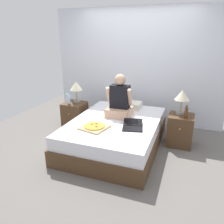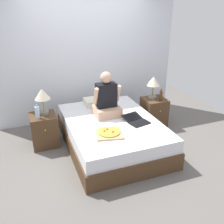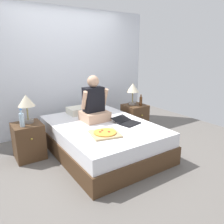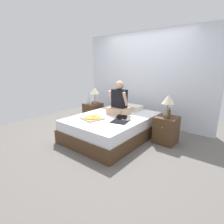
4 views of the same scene
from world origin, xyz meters
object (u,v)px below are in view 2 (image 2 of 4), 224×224
Objects in this scene: beer_bottle at (161,96)px; laptop at (137,121)px; person_seated at (106,100)px; lamp_on_right_nightstand at (153,83)px; bed at (112,133)px; water_bottle at (37,112)px; lamp_on_left_nightstand at (42,96)px; nightstand_right at (154,112)px; pizza_box at (109,133)px; nightstand_left at (44,130)px.

laptop is at bearing -144.24° from beer_bottle.
person_seated is (-1.17, -0.12, 0.12)m from beer_bottle.
beer_bottle is at bearing -56.31° from lamp_on_right_nightstand.
laptop is (0.37, -0.21, 0.27)m from bed.
water_bottle is at bearing 162.54° from bed.
water_bottle is at bearing 179.75° from beer_bottle.
laptop is at bearing -26.87° from lamp_on_left_nightstand.
lamp_on_left_nightstand is 0.28m from water_bottle.
nightstand_right is 1.21× the size of laptop.
person_seated is at bearing -168.63° from nightstand_right.
water_bottle is 2.30m from nightstand_right.
beer_bottle reaches higher than pizza_box.
water_bottle reaches higher than laptop.
laptop is at bearing -137.13° from nightstand_right.
lamp_on_right_nightstand is 1.11m from person_seated.
person_seated is 0.76m from pizza_box.
water_bottle is 1.27m from pizza_box.
water_bottle is (-0.08, -0.09, 0.40)m from nightstand_left.
nightstand_left is at bearing 168.48° from person_seated.
nightstand_left is at bearing 134.42° from pizza_box.
beer_bottle reaches higher than nightstand_right.
nightstand_left is (-1.09, 0.46, 0.04)m from bed.
nightstand_left is 1.28m from pizza_box.
lamp_on_left_nightstand is at bearing 180.00° from lamp_on_right_nightstand.
nightstand_right is at bearing 11.37° from person_seated.
person_seated is (-1.07, -0.27, -0.11)m from lamp_on_right_nightstand.
lamp_on_left_nightstand is at bearing 176.12° from beer_bottle.
laptop is at bearing -50.01° from person_seated.
nightstand_right is 1.20× the size of pizza_box.
lamp_on_right_nightstand is (-0.03, 0.05, 0.61)m from nightstand_right.
lamp_on_right_nightstand reaches higher than beer_bottle.
lamp_on_right_nightstand is 1.07m from laptop.
lamp_on_right_nightstand is at bearing 46.15° from laptop.
person_seated is at bearing 129.99° from laptop.
water_bottle reaches higher than nightstand_left.
water_bottle is at bearing -130.60° from lamp_on_left_nightstand.
nightstand_left is 2.29m from beer_bottle.
person_seated is 1.64× the size of laptop.
nightstand_left is at bearing 157.22° from bed.
lamp_on_left_nightstand is at bearing 131.54° from pizza_box.
lamp_on_left_nightstand is at bearing 51.37° from nightstand_left.
lamp_on_right_nightstand is 0.58× the size of person_seated.
lamp_on_left_nightstand reaches higher than nightstand_right.
lamp_on_right_nightstand is (2.15, 0.05, 0.61)m from nightstand_left.
beer_bottle is 0.29× the size of person_seated.
person_seated is (-0.01, 0.24, 0.54)m from bed.
person_seated is (-1.10, -0.22, 0.50)m from nightstand_right.
pizza_box is (0.88, -0.90, 0.23)m from nightstand_left.
nightstand_right is (2.18, 0.00, 0.00)m from nightstand_left.
bed is at bearing -162.85° from beer_bottle.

